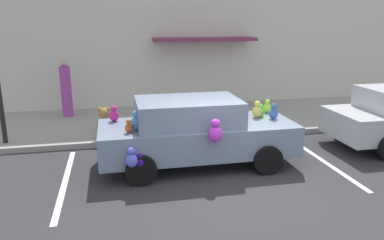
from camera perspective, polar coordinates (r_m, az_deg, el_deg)
name	(u,v)px	position (r m, az deg, el deg)	size (l,w,h in m)	color
ground_plane	(237,187)	(7.75, 6.78, -10.00)	(60.00, 60.00, 0.00)	#2D2D30
sidewalk	(188,120)	(12.28, -0.66, 0.03)	(24.00, 4.00, 0.15)	gray
storefront_building	(176,20)	(13.96, -2.46, 14.79)	(24.00, 1.25, 6.40)	beige
parking_stripe_front	(322,160)	(9.58, 18.98, -5.71)	(0.12, 3.60, 0.01)	silver
parking_stripe_rear	(65,181)	(8.36, -18.58, -8.75)	(0.12, 3.60, 0.01)	silver
plush_covered_car	(195,131)	(8.55, 0.45, -1.74)	(4.38, 2.04, 1.54)	gray
teddy_bear_on_sidewalk	(105,123)	(10.49, -13.02, -0.44)	(0.43, 0.36, 0.82)	#9E723D
pedestrian_near_shopfront	(66,90)	(12.92, -18.44, 4.32)	(0.34, 0.34, 1.86)	#9E3F99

